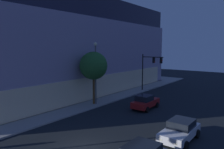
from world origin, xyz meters
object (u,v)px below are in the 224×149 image
Objects in this scene: street_lamp_sidewalk at (96,66)px; car_white at (180,130)px; traffic_light_far_corner at (150,65)px; modern_building at (43,48)px; sidewalk_tree at (94,66)px; car_red at (145,102)px.

car_white is (-3.97, -12.33, -4.24)m from street_lamp_sidewalk.
car_white is (-15.68, -10.79, -3.59)m from traffic_light_far_corner.
modern_building reaches higher than sidewalk_tree.
modern_building is 23.83m from car_red.
modern_building is 20.17m from traffic_light_far_corner.
street_lamp_sidewalk is 0.28m from sidewalk_tree.
sidewalk_tree is at bearing 72.96° from car_white.
modern_building is 5.12× the size of street_lamp_sidewalk.
sidewalk_tree is at bearing -104.86° from modern_building.
car_white is at bearing -107.84° from street_lamp_sidewalk.
traffic_light_far_corner is at bearing 24.51° from car_red.
street_lamp_sidewalk is at bearing 72.16° from car_white.
modern_building is at bearing 74.20° from car_white.
car_white is 9.01m from car_red.
sidewalk_tree is 7.77m from car_red.
street_lamp_sidewalk is 1.86× the size of car_red.
car_red is at bearing -68.51° from sidewalk_tree.
car_red is at bearing 46.07° from car_white.
modern_building is 31.17m from car_white.
car_white is (-8.30, -29.34, -6.49)m from modern_building.
car_red is at bearing -68.59° from street_lamp_sidewalk.
traffic_light_far_corner is 0.91× the size of sidewalk_tree.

